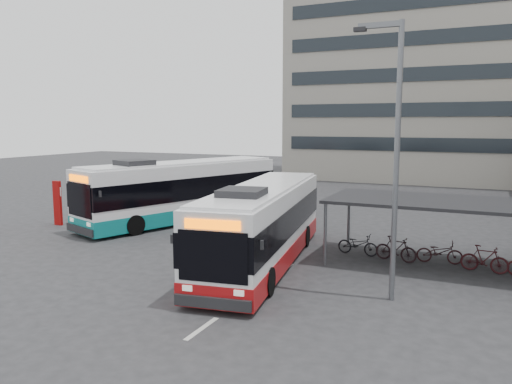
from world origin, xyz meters
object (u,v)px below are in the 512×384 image
at_px(bus_main, 263,225).
at_px(lamp_post, 393,145).
at_px(pedestrian, 202,257).
at_px(bus_teal, 182,192).

distance_m(bus_main, lamp_post, 6.44).
height_order(pedestrian, lamp_post, lamp_post).
xyz_separation_m(bus_main, lamp_post, (5.16, -2.06, 3.26)).
relative_size(bus_main, bus_teal, 0.93).
bearing_deg(lamp_post, pedestrian, -173.55).
bearing_deg(bus_teal, bus_main, -18.49).
xyz_separation_m(pedestrian, lamp_post, (6.23, 0.75, 3.96)).
bearing_deg(bus_teal, pedestrian, -33.85).
bearing_deg(bus_main, pedestrian, -119.95).
distance_m(bus_main, bus_teal, 9.60).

